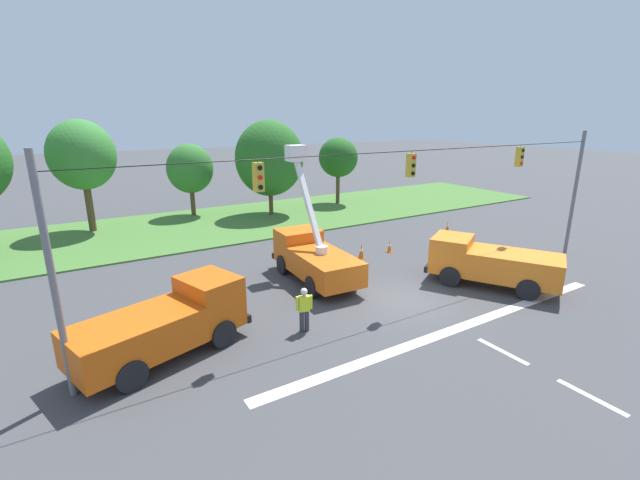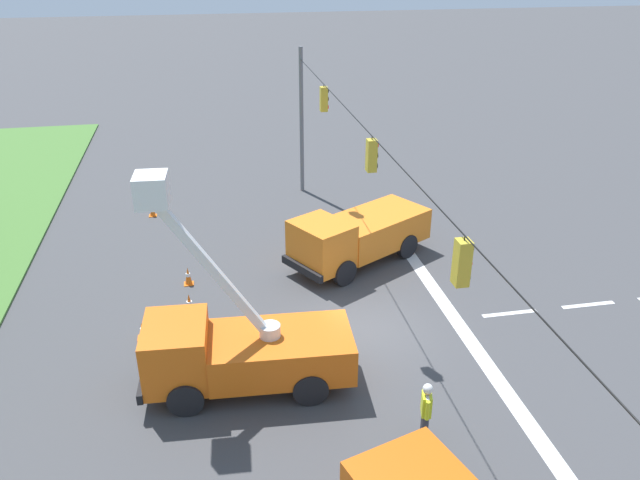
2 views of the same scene
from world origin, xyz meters
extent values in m
plane|color=#424244|center=(0.00, 0.00, 0.00)|extent=(200.00, 200.00, 0.00)
cube|color=silver|center=(0.00, -3.17, 0.00)|extent=(17.60, 0.50, 0.01)
cube|color=silver|center=(0.00, -5.17, 0.00)|extent=(0.20, 2.00, 0.01)
cube|color=silver|center=(0.00, -8.17, 0.00)|extent=(0.20, 2.00, 0.01)
cylinder|color=slate|center=(13.00, 0.00, 3.60)|extent=(0.20, 0.20, 7.20)
cylinder|color=black|center=(0.00, 0.00, 6.60)|extent=(26.00, 0.03, 0.03)
cylinder|color=black|center=(-6.78, 0.00, 6.55)|extent=(0.02, 0.02, 0.10)
cube|color=gold|center=(-6.78, 0.00, 6.02)|extent=(0.32, 0.28, 0.96)
cylinder|color=black|center=(-6.78, -0.16, 6.34)|extent=(0.16, 0.05, 0.16)
cylinder|color=red|center=(-6.78, -0.16, 6.02)|extent=(0.16, 0.05, 0.16)
cylinder|color=black|center=(-6.78, -0.16, 5.70)|extent=(0.16, 0.05, 0.16)
cylinder|color=black|center=(0.03, 0.00, 6.55)|extent=(0.02, 0.02, 0.10)
cube|color=gold|center=(0.03, 0.00, 6.02)|extent=(0.32, 0.28, 0.96)
cylinder|color=red|center=(0.03, -0.16, 6.34)|extent=(0.16, 0.05, 0.16)
cylinder|color=black|center=(0.03, -0.16, 6.02)|extent=(0.16, 0.05, 0.16)
cylinder|color=black|center=(0.03, -0.16, 5.70)|extent=(0.16, 0.05, 0.16)
cylinder|color=black|center=(7.31, 0.00, 6.55)|extent=(0.02, 0.02, 0.10)
cube|color=gold|center=(7.31, 0.00, 6.02)|extent=(0.32, 0.28, 0.96)
cylinder|color=black|center=(7.31, -0.16, 6.34)|extent=(0.16, 0.05, 0.16)
cylinder|color=black|center=(7.31, -0.16, 6.02)|extent=(0.16, 0.05, 0.16)
cylinder|color=red|center=(7.31, -0.16, 5.70)|extent=(0.16, 0.05, 0.16)
cube|color=orange|center=(-2.22, 3.09, 1.07)|extent=(2.49, 4.19, 1.14)
cube|color=orange|center=(-2.05, 5.99, 1.35)|extent=(2.26, 1.87, 1.71)
cube|color=#1E2838|center=(-2.01, 6.60, 1.65)|extent=(1.92, 0.21, 0.77)
cube|color=black|center=(-1.99, 6.94, 0.65)|extent=(2.26, 0.29, 0.30)
cylinder|color=black|center=(-3.09, 5.82, 0.50)|extent=(0.34, 1.01, 1.00)
cylinder|color=black|center=(-1.02, 5.70, 0.50)|extent=(0.34, 1.01, 1.00)
cylinder|color=black|center=(-3.29, 2.43, 0.50)|extent=(0.34, 1.01, 1.00)
cylinder|color=black|center=(-1.22, 2.31, 0.50)|extent=(0.34, 1.01, 1.00)
cylinder|color=silver|center=(-2.20, 3.38, 1.82)|extent=(0.60, 0.60, 0.36)
cube|color=white|center=(-2.12, 4.75, 3.78)|extent=(0.41, 2.96, 4.41)
cube|color=white|center=(-2.04, 6.12, 6.17)|extent=(0.95, 0.85, 0.80)
cube|color=orange|center=(5.31, -1.80, 1.14)|extent=(4.02, 4.70, 1.27)
cube|color=orange|center=(3.84, 0.75, 1.36)|extent=(2.76, 2.61, 1.72)
cube|color=#1E2838|center=(3.53, 1.29, 1.66)|extent=(1.72, 1.05, 0.77)
cube|color=black|center=(3.36, 1.58, 0.65)|extent=(2.04, 1.27, 0.30)
cylinder|color=black|center=(3.05, 0.03, 0.50)|extent=(0.74, 1.01, 1.00)
cylinder|color=black|center=(4.86, 1.07, 0.50)|extent=(0.74, 1.01, 1.00)
cylinder|color=black|center=(4.77, -2.96, 0.50)|extent=(0.74, 1.01, 1.00)
cylinder|color=black|center=(6.58, -1.92, 0.50)|extent=(0.74, 1.01, 1.00)
cube|color=#1E2838|center=(-7.76, 1.52, 1.75)|extent=(0.66, 1.82, 0.83)
cylinder|color=#383842|center=(-5.11, -0.23, 0.42)|extent=(0.18, 0.18, 0.85)
cylinder|color=#383842|center=(-5.30, -0.18, 0.42)|extent=(0.18, 0.18, 0.85)
cube|color=#D8EA26|center=(-5.21, -0.21, 1.15)|extent=(0.45, 0.33, 0.60)
cube|color=silver|center=(-5.21, -0.21, 1.15)|extent=(0.43, 0.18, 0.62)
cylinder|color=#D8EA26|center=(-4.95, -0.28, 1.18)|extent=(0.11, 0.11, 0.55)
cylinder|color=#D8EA26|center=(-5.47, -0.14, 1.18)|extent=(0.11, 0.11, 0.55)
sphere|color=tan|center=(-5.21, -0.21, 1.58)|extent=(0.22, 0.22, 0.22)
sphere|color=white|center=(-5.21, -0.21, 1.64)|extent=(0.26, 0.26, 0.26)
cube|color=orange|center=(11.01, 7.44, 0.01)|extent=(0.36, 0.36, 0.03)
cone|color=orange|center=(11.01, 7.44, 0.35)|extent=(0.25, 0.25, 0.63)
cylinder|color=white|center=(11.01, 7.44, 0.38)|extent=(0.16, 0.16, 0.11)
cube|color=orange|center=(0.84, 7.24, 0.01)|extent=(0.36, 0.36, 0.03)
cone|color=orange|center=(0.84, 7.24, 0.31)|extent=(0.22, 0.22, 0.55)
cylinder|color=white|center=(0.84, 7.24, 0.33)|extent=(0.14, 0.14, 0.10)
cube|color=orange|center=(4.15, 5.78, 0.01)|extent=(0.36, 0.36, 0.03)
cone|color=orange|center=(4.15, 5.78, 0.37)|extent=(0.27, 0.27, 0.67)
cylinder|color=white|center=(4.15, 5.78, 0.40)|extent=(0.17, 0.17, 0.12)
cube|color=orange|center=(1.98, 5.72, 0.01)|extent=(0.36, 0.36, 0.03)
cone|color=orange|center=(1.98, 5.72, 0.43)|extent=(0.32, 0.32, 0.80)
cylinder|color=white|center=(1.98, 5.72, 0.47)|extent=(0.20, 0.20, 0.14)
camera|label=1|loc=(-12.48, -13.18, 7.96)|focal=24.00mm
camera|label=2|loc=(-16.82, 4.72, 11.70)|focal=35.00mm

